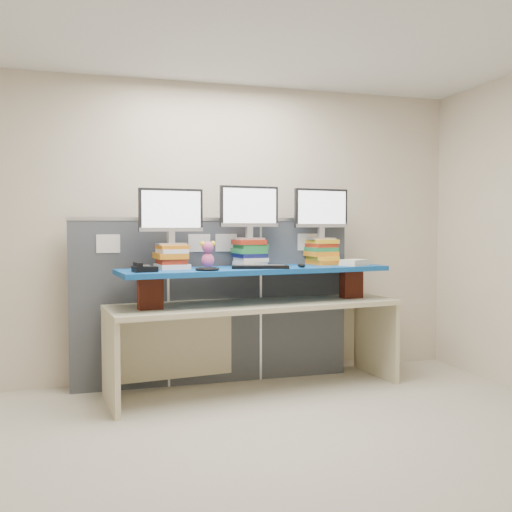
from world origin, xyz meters
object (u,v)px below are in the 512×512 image
object	(u,v)px
monitor_center	(249,209)
monitor_right	(321,211)
desk_phone	(144,268)
blue_board	(256,270)
monitor_left	(171,213)
keyboard	(260,267)
desk	(256,320)

from	to	relation	value
monitor_center	monitor_right	world-z (taller)	monitor_center
desk_phone	blue_board	bearing A→B (deg)	3.32
monitor_left	keyboard	bearing A→B (deg)	-19.71
monitor_center	monitor_right	xyz separation A→B (m)	(0.73, 0.08, -0.01)
monitor_left	monitor_center	bearing A→B (deg)	0.00
monitor_center	keyboard	bearing A→B (deg)	-90.98
monitor_center	monitor_left	bearing A→B (deg)	-180.00
monitor_left	desk_phone	xyz separation A→B (m)	(-0.25, -0.26, -0.44)
monitor_right	keyboard	size ratio (longest dim) A/B	1.08
monitor_left	keyboard	xyz separation A→B (m)	(0.73, -0.17, -0.46)
monitor_left	monitor_center	distance (m)	0.71
desk_phone	keyboard	bearing A→B (deg)	-4.37
blue_board	keyboard	size ratio (longest dim) A/B	4.68
desk	monitor_left	distance (m)	1.19
blue_board	monitor_left	bearing A→B (deg)	170.74
blue_board	desk	bearing A→B (deg)	0.00
blue_board	monitor_left	distance (m)	0.89
monitor_left	keyboard	size ratio (longest dim) A/B	1.08
blue_board	keyboard	world-z (taller)	keyboard
monitor_right	keyboard	bearing A→B (deg)	-160.98
desk	blue_board	size ratio (longest dim) A/B	1.11
monitor_left	keyboard	distance (m)	0.88
blue_board	desk_phone	xyz separation A→B (m)	(-0.99, -0.22, 0.05)
monitor_right	desk_phone	size ratio (longest dim) A/B	2.72
monitor_left	monitor_right	distance (m)	1.45
desk	keyboard	distance (m)	0.50
monitor_right	keyboard	xyz separation A→B (m)	(-0.70, -0.34, -0.49)
desk	keyboard	world-z (taller)	keyboard
desk_phone	monitor_center	bearing A→B (deg)	10.05
monitor_right	desk_phone	distance (m)	1.81
blue_board	monitor_center	world-z (taller)	monitor_center
blue_board	monitor_center	distance (m)	0.55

